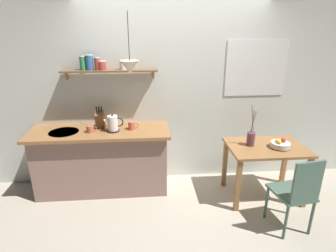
% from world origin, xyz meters
% --- Properties ---
extents(ground_plane, '(14.00, 14.00, 0.00)m').
position_xyz_m(ground_plane, '(0.00, 0.00, 0.00)').
color(ground_plane, '#BCB29E').
extents(back_wall, '(6.80, 0.11, 2.70)m').
position_xyz_m(back_wall, '(0.21, 0.65, 1.35)').
color(back_wall, silver).
rests_on(back_wall, ground_plane).
extents(kitchen_counter, '(1.83, 0.63, 0.90)m').
position_xyz_m(kitchen_counter, '(-1.00, 0.32, 0.46)').
color(kitchen_counter, gray).
rests_on(kitchen_counter, ground_plane).
extents(wall_shelf, '(1.23, 0.20, 0.32)m').
position_xyz_m(wall_shelf, '(-0.91, 0.49, 1.69)').
color(wall_shelf, brown).
extents(dining_table, '(0.98, 0.68, 0.74)m').
position_xyz_m(dining_table, '(1.15, -0.02, 0.61)').
color(dining_table, '#9E6B3D').
rests_on(dining_table, ground_plane).
extents(dining_chair_near, '(0.44, 0.48, 0.93)m').
position_xyz_m(dining_chair_near, '(1.21, -0.72, 0.51)').
color(dining_chair_near, '#4C6B5B').
rests_on(dining_chair_near, ground_plane).
extents(fruit_bowl, '(0.24, 0.24, 0.13)m').
position_xyz_m(fruit_bowl, '(1.29, -0.08, 0.78)').
color(fruit_bowl, silver).
rests_on(fruit_bowl, dining_table).
extents(twig_vase, '(0.10, 0.10, 0.55)m').
position_xyz_m(twig_vase, '(0.95, 0.02, 0.83)').
color(twig_vase, brown).
rests_on(twig_vase, dining_table).
extents(electric_kettle, '(0.24, 0.16, 0.23)m').
position_xyz_m(electric_kettle, '(-0.81, 0.25, 1.00)').
color(electric_kettle, black).
rests_on(electric_kettle, kitchen_counter).
extents(knife_block, '(0.11, 0.18, 0.31)m').
position_xyz_m(knife_block, '(-0.99, 0.39, 1.02)').
color(knife_block, brown).
rests_on(knife_block, kitchen_counter).
extents(coffee_mug_by_sink, '(0.13, 0.09, 0.09)m').
position_xyz_m(coffee_mug_by_sink, '(-1.10, 0.24, 0.94)').
color(coffee_mug_by_sink, '#C6664C').
rests_on(coffee_mug_by_sink, kitchen_counter).
extents(coffee_mug_spare, '(0.13, 0.09, 0.11)m').
position_xyz_m(coffee_mug_spare, '(-0.57, 0.30, 0.95)').
color(coffee_mug_spare, '#C6664C').
rests_on(coffee_mug_spare, kitchen_counter).
extents(pendant_lamp, '(0.22, 0.22, 0.69)m').
position_xyz_m(pendant_lamp, '(-0.56, 0.18, 1.73)').
color(pendant_lamp, black).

